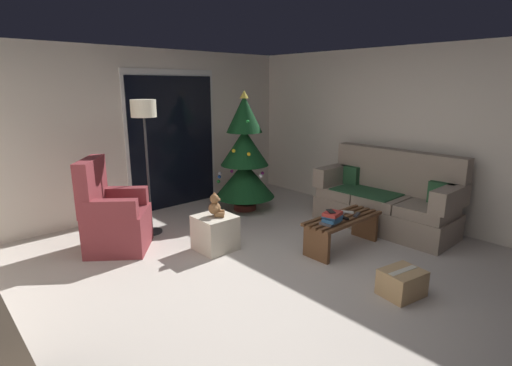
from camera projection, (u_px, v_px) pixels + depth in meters
The scene contains 20 objects.
ground_plane at pixel (272, 282), 4.00m from camera, with size 7.00×7.00×0.00m, color #BCB2A8.
wall_back at pixel (132, 133), 5.91m from camera, with size 5.72×0.12×2.50m, color beige.
wall_right at pixel (418, 137), 5.55m from camera, with size 0.12×6.00×2.50m, color beige.
patio_door_frame at pixel (173, 140), 6.31m from camera, with size 1.60×0.02×2.20m, color silver.
patio_door_glass at pixel (173, 143), 6.31m from camera, with size 1.50×0.02×2.10m, color black.
couch at pixel (386, 200), 5.48m from camera, with size 0.79×1.95×1.08m.
coffee_table at pixel (343, 227), 4.78m from camera, with size 1.10×0.40×0.40m.
remote_silver at pixel (339, 214), 4.81m from camera, with size 0.04×0.16×0.02m, color #ADADB2.
remote_graphite at pixel (357, 215), 4.79m from camera, with size 0.04×0.16×0.02m, color #333338.
remote_white at pixel (347, 212), 4.89m from camera, with size 0.04×0.16×0.02m, color silver.
remote_black at pixel (343, 218), 4.69m from camera, with size 0.04×0.16×0.02m, color black.
book_stack at pixel (332, 218), 4.51m from camera, with size 0.26×0.21×0.14m.
cell_phone at pixel (331, 211), 4.50m from camera, with size 0.07×0.14×0.01m, color black.
christmas_tree at pixel (245, 158), 6.14m from camera, with size 0.95×0.95×1.89m.
armchair at pixel (113, 218), 4.72m from camera, with size 0.96×0.96×1.13m.
floor_lamp at pixel (144, 122), 4.98m from camera, with size 0.32×0.32×1.78m.
ottoman at pixel (215, 233), 4.76m from camera, with size 0.44×0.44×0.43m, color beige.
teddy_bear_chestnut at pixel (215, 207), 4.68m from camera, with size 0.22×0.21×0.29m.
teddy_bear_honey_by_tree at pixel (216, 217), 5.60m from camera, with size 0.21×0.20×0.29m.
cardboard_box_taped_mid_floor at pixel (402, 283), 3.73m from camera, with size 0.44×0.38×0.26m.
Camera 1 is at (-2.55, -2.59, 1.96)m, focal length 27.41 mm.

